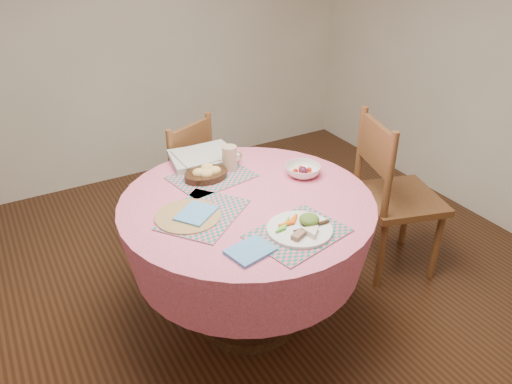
% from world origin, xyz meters
% --- Properties ---
extents(ground, '(4.00, 4.00, 0.00)m').
position_xyz_m(ground, '(0.00, 0.00, 0.00)').
color(ground, '#331C0F').
rests_on(ground, ground).
extents(dining_table, '(1.24, 1.24, 0.75)m').
position_xyz_m(dining_table, '(0.00, 0.00, 0.56)').
color(dining_table, pink).
rests_on(dining_table, ground).
extents(chair_right, '(0.55, 0.57, 1.00)m').
position_xyz_m(chair_right, '(0.97, -0.00, 0.52)').
color(chair_right, brown).
rests_on(chair_right, ground).
extents(chair_back, '(0.54, 0.53, 0.89)m').
position_xyz_m(chair_back, '(-0.03, 0.87, 0.47)').
color(chair_back, brown).
rests_on(chair_back, ground).
extents(placemat_front, '(0.46, 0.38, 0.01)m').
position_xyz_m(placemat_front, '(0.05, -0.36, 0.75)').
color(placemat_front, '#147362').
rests_on(placemat_front, dining_table).
extents(placemat_left, '(0.50, 0.48, 0.01)m').
position_xyz_m(placemat_left, '(-0.24, -0.02, 0.75)').
color(placemat_left, '#147362').
rests_on(placemat_left, dining_table).
extents(placemat_back, '(0.45, 0.36, 0.01)m').
position_xyz_m(placemat_back, '(-0.05, 0.30, 0.75)').
color(placemat_back, '#147362').
rests_on(placemat_back, dining_table).
extents(wicker_trivet, '(0.30, 0.30, 0.01)m').
position_xyz_m(wicker_trivet, '(-0.31, -0.01, 0.76)').
color(wicker_trivet, olive).
rests_on(wicker_trivet, dining_table).
extents(napkin_near, '(0.21, 0.17, 0.01)m').
position_xyz_m(napkin_near, '(-0.19, -0.38, 0.76)').
color(napkin_near, '#5190D0').
rests_on(napkin_near, dining_table).
extents(napkin_far, '(0.23, 0.22, 0.01)m').
position_xyz_m(napkin_far, '(-0.27, -0.02, 0.76)').
color(napkin_far, '#5190D0').
rests_on(napkin_far, placemat_left).
extents(dinner_plate, '(0.29, 0.29, 0.05)m').
position_xyz_m(dinner_plate, '(0.07, -0.36, 0.77)').
color(dinner_plate, white).
rests_on(dinner_plate, placemat_front).
extents(bread_bowl, '(0.23, 0.23, 0.08)m').
position_xyz_m(bread_bowl, '(-0.08, 0.29, 0.78)').
color(bread_bowl, black).
rests_on(bread_bowl, placemat_back).
extents(latte_mug, '(0.12, 0.08, 0.13)m').
position_xyz_m(latte_mug, '(0.08, 0.33, 0.82)').
color(latte_mug, tan).
rests_on(latte_mug, placemat_back).
extents(fruit_bowl, '(0.23, 0.23, 0.06)m').
position_xyz_m(fruit_bowl, '(0.38, 0.08, 0.78)').
color(fruit_bowl, white).
rests_on(fruit_bowl, dining_table).
extents(newspaper_stack, '(0.38, 0.32, 0.04)m').
position_xyz_m(newspaper_stack, '(-0.01, 0.50, 0.78)').
color(newspaper_stack, silver).
rests_on(newspaper_stack, dining_table).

